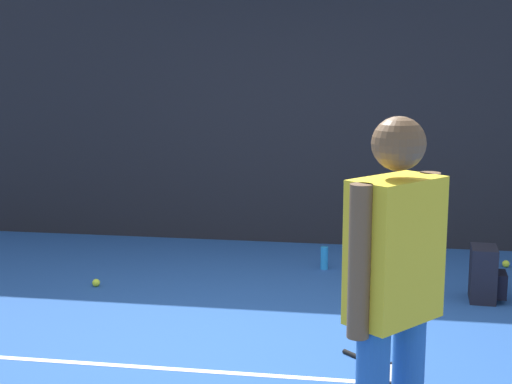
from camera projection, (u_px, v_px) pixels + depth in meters
name	position (u px, v px, depth m)	size (l,w,h in m)	color
ground_plane	(246.00, 349.00, 5.01)	(12.00, 12.00, 0.00)	#234C93
back_fence	(296.00, 107.00, 7.67)	(10.00, 0.10, 2.83)	black
court_line	(236.00, 373.00, 4.63)	(9.00, 0.05, 0.00)	white
tennis_player	(394.00, 293.00, 3.11)	(0.42, 0.45, 1.70)	#2659A5
tennis_racket	(392.00, 372.00, 4.63)	(0.57, 0.55, 0.03)	black
backpack	(485.00, 275.00, 5.98)	(0.29, 0.31, 0.44)	black
tennis_ball_near_player	(430.00, 264.00, 6.97)	(0.07, 0.07, 0.07)	#CCE033
tennis_ball_by_fence	(96.00, 283.00, 6.38)	(0.07, 0.07, 0.07)	#CCE033
tennis_ball_mid_court	(506.00, 264.00, 6.96)	(0.07, 0.07, 0.07)	#CCE033
water_bottle	(324.00, 258.00, 6.89)	(0.07, 0.07, 0.21)	#268CD8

